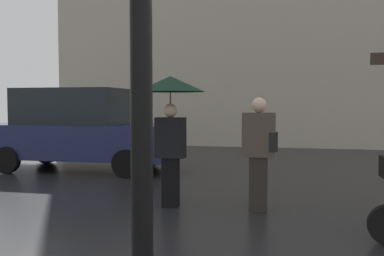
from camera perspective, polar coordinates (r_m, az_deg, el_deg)
pedestrian_with_umbrella at (r=6.64m, az=-2.86°, el=3.49°), size 1.06×1.06×2.02m
pedestrian_with_bag at (r=6.49m, az=8.88°, el=-2.48°), size 0.52×0.24×1.69m
parked_car_left at (r=10.77m, az=-14.66°, el=-0.19°), size 4.45×1.87×1.96m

